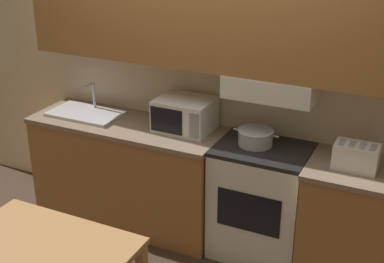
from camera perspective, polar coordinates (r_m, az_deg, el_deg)
The scene contains 9 objects.
ground_plane at distance 4.65m, azimuth 2.32°, elevation -9.34°, with size 16.00×16.00×0.00m, color #3D2D23.
wall_back at distance 3.99m, azimuth 2.45°, elevation 8.42°, with size 5.28×0.38×2.55m.
lower_counter_main at distance 4.48m, azimuth -6.74°, elevation -4.30°, with size 1.60×0.58×0.89m.
lower_counter_right_stub at distance 3.93m, azimuth 16.33°, elevation -9.39°, with size 0.62×0.58×0.89m.
stove_range at distance 4.06m, azimuth 7.29°, elevation -7.40°, with size 0.67×0.53×0.89m.
cooking_pot at distance 3.88m, azimuth 6.80°, elevation -0.54°, with size 0.34×0.26×0.12m.
microwave at distance 4.09m, azimuth -0.76°, elevation 1.84°, with size 0.42×0.36×0.25m.
toaster at distance 3.66m, azimuth 17.10°, elevation -2.56°, with size 0.30×0.18×0.17m.
sink_basin at distance 4.50m, azimuth -11.28°, elevation 1.96°, with size 0.60×0.35×0.25m.
Camera 1 is at (1.53, -3.61, 2.50)m, focal length 50.00 mm.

